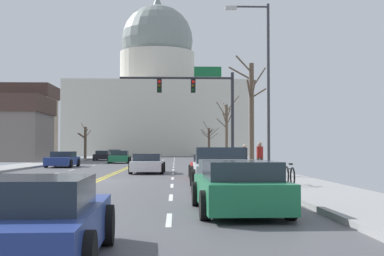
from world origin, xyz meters
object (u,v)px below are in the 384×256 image
(bicycle_parked, at_px, (290,176))
(pickup_truck_near_02, at_px, (221,170))
(sedan_oncoming_01, at_px, (120,157))
(sedan_near_01, at_px, (210,167))
(pedestrian_01, at_px, (260,157))
(pedestrian_00, at_px, (245,156))
(street_lamp_right, at_px, (263,75))
(sedan_near_04, at_px, (25,223))
(sedan_oncoming_02, at_px, (102,156))
(signal_gantry, at_px, (201,96))
(sedan_oncoming_03, at_px, (115,154))
(sedan_oncoming_00, at_px, (63,160))
(sedan_near_03, at_px, (239,188))
(sedan_near_00, at_px, (148,164))

(bicycle_parked, bearing_deg, pickup_truck_near_02, 176.12)
(sedan_oncoming_01, bearing_deg, sedan_near_01, -74.97)
(pedestrian_01, bearing_deg, bicycle_parked, -90.40)
(pedestrian_00, bearing_deg, street_lamp_right, -90.97)
(sedan_near_04, height_order, sedan_oncoming_02, sedan_oncoming_02)
(pedestrian_01, bearing_deg, sedan_near_04, -107.10)
(signal_gantry, relative_size, sedan_oncoming_03, 1.82)
(sedan_near_04, bearing_deg, signal_gantry, 82.93)
(sedan_oncoming_00, height_order, sedan_oncoming_01, sedan_oncoming_01)
(sedan_oncoming_02, distance_m, sedan_oncoming_03, 13.47)
(pickup_truck_near_02, relative_size, pedestrian_01, 3.26)
(sedan_oncoming_02, bearing_deg, sedan_oncoming_01, -74.74)
(signal_gantry, bearing_deg, pickup_truck_near_02, -90.23)
(sedan_near_03, distance_m, sedan_oncoming_02, 54.69)
(pickup_truck_near_02, distance_m, sedan_oncoming_00, 25.39)
(street_lamp_right, xyz_separation_m, bicycle_parked, (-0.03, -6.18, -4.62))
(bicycle_parked, bearing_deg, sedan_near_01, 109.76)
(bicycle_parked, bearing_deg, street_lamp_right, 89.72)
(sedan_oncoming_00, bearing_deg, sedan_near_01, -56.61)
(sedan_near_00, bearing_deg, pickup_truck_near_02, -74.97)
(sedan_near_01, bearing_deg, signal_gantry, 89.71)
(sedan_near_00, xyz_separation_m, bicycle_parked, (5.94, -12.78, -0.08))
(sedan_near_03, bearing_deg, sedan_oncoming_02, 100.92)
(sedan_oncoming_03, xyz_separation_m, pedestrian_00, (13.31, -45.36, 0.44))
(street_lamp_right, relative_size, sedan_oncoming_02, 1.99)
(sedan_oncoming_00, relative_size, sedan_oncoming_03, 1.07)
(sedan_near_04, bearing_deg, pickup_truck_near_02, 74.38)
(sedan_oncoming_00, relative_size, bicycle_parked, 2.64)
(sedan_near_03, bearing_deg, pedestrian_01, 79.24)
(sedan_oncoming_00, xyz_separation_m, sedan_oncoming_03, (0.05, 36.56, 0.01))
(bicycle_parked, bearing_deg, sedan_oncoming_03, 102.39)
(sedan_near_03, bearing_deg, sedan_oncoming_03, 98.78)
(sedan_oncoming_00, bearing_deg, sedan_near_00, -55.24)
(pickup_truck_near_02, distance_m, sedan_oncoming_02, 47.34)
(signal_gantry, height_order, sedan_near_04, signal_gantry)
(sedan_near_00, distance_m, pickup_truck_near_02, 13.06)
(signal_gantry, xyz_separation_m, sedan_oncoming_03, (-10.65, 42.50, -4.54))
(pedestrian_00, bearing_deg, sedan_near_01, -110.24)
(pickup_truck_near_02, bearing_deg, sedan_oncoming_02, 102.90)
(sedan_near_01, distance_m, bicycle_parked, 7.52)
(signal_gantry, xyz_separation_m, bicycle_parked, (2.49, -17.29, -4.64))
(signal_gantry, relative_size, sedan_near_00, 1.70)
(street_lamp_right, bearing_deg, sedan_oncoming_02, 108.15)
(sedan_near_00, distance_m, sedan_oncoming_01, 21.67)
(sedan_near_01, height_order, sedan_oncoming_01, sedan_oncoming_01)
(signal_gantry, distance_m, sedan_near_03, 25.08)
(street_lamp_right, height_order, sedan_near_01, street_lamp_right)
(bicycle_parked, bearing_deg, sedan_oncoming_01, 106.03)
(sedan_oncoming_00, bearing_deg, pedestrian_01, -49.99)
(pickup_truck_near_02, distance_m, sedan_oncoming_03, 60.54)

